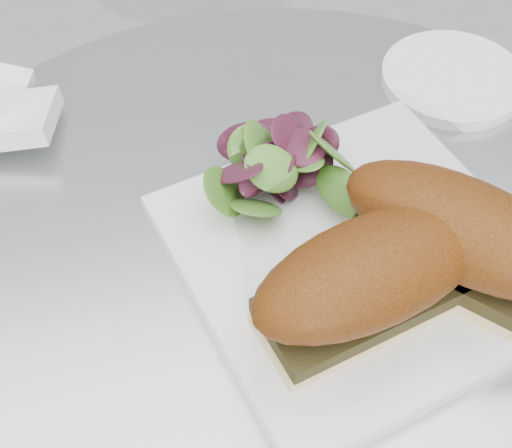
# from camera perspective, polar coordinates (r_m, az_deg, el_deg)

# --- Properties ---
(table) EXTENTS (0.70, 0.70, 0.73)m
(table) POSITION_cam_1_polar(r_m,az_deg,el_deg) (0.76, 1.97, -14.83)
(table) COLOR #B6B9BD
(table) RESTS_ON ground
(plate) EXTENTS (0.31, 0.31, 0.02)m
(plate) POSITION_cam_1_polar(r_m,az_deg,el_deg) (0.55, 8.06, -2.62)
(plate) COLOR white
(plate) RESTS_ON table
(sandwich_left) EXTENTS (0.19, 0.12, 0.08)m
(sandwich_left) POSITION_cam_1_polar(r_m,az_deg,el_deg) (0.48, 9.12, -4.33)
(sandwich_left) COLOR #F7E89A
(sandwich_left) RESTS_ON plate
(sandwich_right) EXTENTS (0.18, 0.18, 0.08)m
(sandwich_right) POSITION_cam_1_polar(r_m,az_deg,el_deg) (0.51, 15.95, -0.93)
(sandwich_right) COLOR #F7E89A
(sandwich_right) RESTS_ON plate
(salad) EXTENTS (0.11, 0.11, 0.05)m
(salad) POSITION_cam_1_polar(r_m,az_deg,el_deg) (0.56, 2.54, 4.77)
(salad) COLOR #538B2D
(salad) RESTS_ON plate
(saucer) EXTENTS (0.14, 0.14, 0.01)m
(saucer) POSITION_cam_1_polar(r_m,az_deg,el_deg) (0.72, 15.46, 11.19)
(saucer) COLOR white
(saucer) RESTS_ON table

